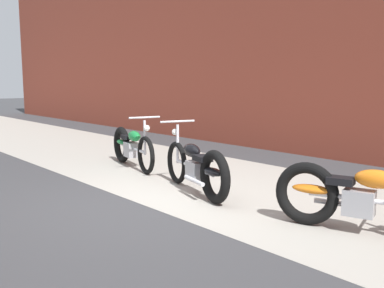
% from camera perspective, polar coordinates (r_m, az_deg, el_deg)
% --- Properties ---
extents(ground_plane, '(80.00, 80.00, 0.00)m').
position_cam_1_polar(ground_plane, '(5.85, -6.28, -8.04)').
color(ground_plane, '#38383A').
extents(sidewalk_slab, '(36.00, 3.50, 0.01)m').
position_cam_1_polar(sidewalk_slab, '(6.96, 5.70, -5.39)').
color(sidewalk_slab, '#9E998E').
rests_on(sidewalk_slab, ground).
extents(brick_building_wall, '(36.00, 0.50, 5.83)m').
position_cam_1_polar(brick_building_wall, '(9.66, 20.71, 15.30)').
color(brick_building_wall, brown).
rests_on(brick_building_wall, ground).
extents(motorcycle_green, '(1.98, 0.73, 1.03)m').
position_cam_1_polar(motorcycle_green, '(8.46, -8.14, -0.28)').
color(motorcycle_green, black).
rests_on(motorcycle_green, ground).
extents(motorcycle_black, '(1.96, 0.79, 1.03)m').
position_cam_1_polar(motorcycle_black, '(6.27, 0.87, -3.17)').
color(motorcycle_black, black).
rests_on(motorcycle_black, ground).
extents(motorcycle_orange, '(1.94, 0.84, 1.03)m').
position_cam_1_polar(motorcycle_orange, '(5.04, 20.27, -6.51)').
color(motorcycle_orange, black).
rests_on(motorcycle_orange, ground).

